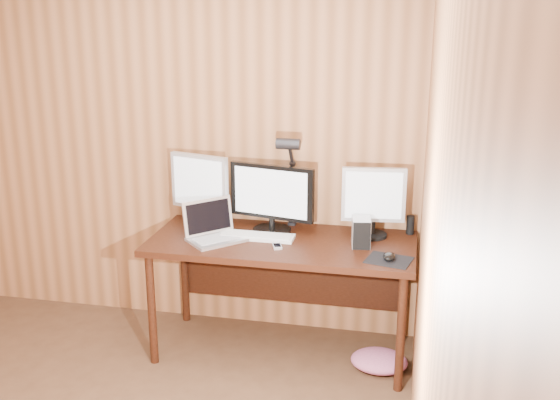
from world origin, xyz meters
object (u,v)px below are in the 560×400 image
(desk, at_px, (284,255))
(keyboard, at_px, (256,236))
(monitor_center, at_px, (272,198))
(monitor_right, at_px, (373,200))
(laptop, at_px, (213,230))
(speaker, at_px, (410,225))
(desk_lamp, at_px, (290,169))
(monitor_left, at_px, (200,187))
(phone, at_px, (277,246))
(mouse, at_px, (389,257))
(hard_drive, at_px, (361,232))

(desk, distance_m, keyboard, 0.22)
(monitor_center, xyz_separation_m, monitor_right, (0.62, 0.04, 0.01))
(laptop, xyz_separation_m, keyboard, (0.25, 0.07, -0.05))
(desk, xyz_separation_m, laptop, (-0.41, -0.13, 0.18))
(desk, bearing_deg, speaker, 15.62)
(desk_lamp, bearing_deg, monitor_left, -156.99)
(phone, bearing_deg, speaker, 8.34)
(keyboard, xyz_separation_m, mouse, (0.81, -0.21, 0.01))
(mouse, bearing_deg, desk_lamp, 171.58)
(monitor_center, relative_size, keyboard, 1.17)
(monitor_right, xyz_separation_m, keyboard, (-0.69, -0.17, -0.22))
(monitor_center, height_order, speaker, monitor_center)
(monitor_right, bearing_deg, desk_lamp, 168.79)
(monitor_left, bearing_deg, mouse, -1.56)
(monitor_right, height_order, speaker, monitor_right)
(desk, distance_m, phone, 0.23)
(monitor_center, bearing_deg, desk, -25.18)
(monitor_right, xyz_separation_m, hard_drive, (-0.05, -0.17, -0.15))
(hard_drive, relative_size, speaker, 1.45)
(desk, relative_size, phone, 14.76)
(laptop, bearing_deg, phone, -53.88)
(monitor_center, height_order, mouse, monitor_center)
(hard_drive, relative_size, phone, 1.56)
(monitor_center, distance_m, desk_lamp, 0.21)
(desk, bearing_deg, hard_drive, -7.49)
(monitor_center, bearing_deg, phone, -58.92)
(phone, distance_m, speaker, 0.86)
(desk_lamp, bearing_deg, monitor_right, 14.17)
(laptop, bearing_deg, speaker, -29.24)
(desk, distance_m, monitor_center, 0.36)
(mouse, xyz_separation_m, speaker, (0.10, 0.48, 0.04))
(keyboard, height_order, speaker, speaker)
(mouse, relative_size, speaker, 0.95)
(keyboard, relative_size, desk_lamp, 0.73)
(hard_drive, distance_m, phone, 0.50)
(monitor_right, height_order, phone, monitor_right)
(mouse, bearing_deg, speaker, 102.27)
(mouse, bearing_deg, hard_drive, 155.82)
(keyboard, distance_m, mouse, 0.84)
(mouse, height_order, phone, mouse)
(desk, bearing_deg, keyboard, -160.18)
(hard_drive, height_order, speaker, hard_drive)
(monitor_right, xyz_separation_m, mouse, (0.12, -0.37, -0.21))
(keyboard, height_order, mouse, mouse)
(monitor_center, distance_m, monitor_left, 0.49)
(keyboard, xyz_separation_m, hard_drive, (0.64, -0.00, 0.07))
(monitor_left, distance_m, mouse, 1.30)
(keyboard, bearing_deg, monitor_right, 14.09)
(keyboard, bearing_deg, speaker, 16.79)
(laptop, relative_size, desk_lamp, 0.64)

